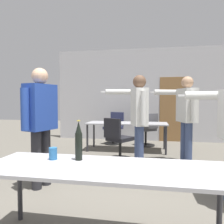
{
  "coord_description": "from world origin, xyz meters",
  "views": [
    {
      "loc": [
        0.4,
        -1.5,
        1.29
      ],
      "look_at": [
        -0.28,
        2.21,
        1.1
      ],
      "focal_mm": 35.0,
      "sensor_mm": 36.0,
      "label": 1
    }
  ],
  "objects_px": {
    "beer_bottle": "(79,141)",
    "drink_cup": "(53,154)",
    "office_chair_far_left": "(147,131)",
    "person_left_plaid": "(40,116)",
    "office_chair_near_pushed": "(114,129)",
    "person_near_casual": "(186,112)",
    "office_chair_far_right": "(118,141)",
    "person_center_tall": "(138,113)"
  },
  "relations": [
    {
      "from": "person_left_plaid",
      "to": "drink_cup",
      "type": "xyz_separation_m",
      "value": [
        0.71,
        -1.05,
        -0.28
      ]
    },
    {
      "from": "person_center_tall",
      "to": "person_near_casual",
      "type": "height_order",
      "value": "person_near_casual"
    },
    {
      "from": "drink_cup",
      "to": "office_chair_near_pushed",
      "type": "bearing_deg",
      "value": 92.26
    },
    {
      "from": "person_center_tall",
      "to": "office_chair_near_pushed",
      "type": "distance_m",
      "value": 2.77
    },
    {
      "from": "beer_bottle",
      "to": "drink_cup",
      "type": "distance_m",
      "value": 0.28
    },
    {
      "from": "office_chair_far_left",
      "to": "office_chair_near_pushed",
      "type": "relative_size",
      "value": 0.99
    },
    {
      "from": "drink_cup",
      "to": "person_near_casual",
      "type": "bearing_deg",
      "value": 58.75
    },
    {
      "from": "office_chair_far_left",
      "to": "person_left_plaid",
      "type": "bearing_deg",
      "value": -149.43
    },
    {
      "from": "person_near_casual",
      "to": "office_chair_far_left",
      "type": "distance_m",
      "value": 1.95
    },
    {
      "from": "person_left_plaid",
      "to": "office_chair_far_left",
      "type": "relative_size",
      "value": 1.88
    },
    {
      "from": "office_chair_far_left",
      "to": "drink_cup",
      "type": "xyz_separation_m",
      "value": [
        -0.81,
        -4.33,
        0.34
      ]
    },
    {
      "from": "person_center_tall",
      "to": "person_near_casual",
      "type": "xyz_separation_m",
      "value": [
        0.92,
        0.67,
        -0.0
      ]
    },
    {
      "from": "person_center_tall",
      "to": "office_chair_near_pushed",
      "type": "relative_size",
      "value": 1.85
    },
    {
      "from": "office_chair_far_right",
      "to": "office_chair_far_left",
      "type": "bearing_deg",
      "value": 101.68
    },
    {
      "from": "person_near_casual",
      "to": "beer_bottle",
      "type": "relative_size",
      "value": 4.7
    },
    {
      "from": "person_left_plaid",
      "to": "beer_bottle",
      "type": "distance_m",
      "value": 1.41
    },
    {
      "from": "drink_cup",
      "to": "office_chair_far_left",
      "type": "bearing_deg",
      "value": 79.39
    },
    {
      "from": "beer_bottle",
      "to": "person_left_plaid",
      "type": "bearing_deg",
      "value": 133.01
    },
    {
      "from": "beer_bottle",
      "to": "office_chair_far_left",
      "type": "bearing_deg",
      "value": 82.57
    },
    {
      "from": "person_center_tall",
      "to": "office_chair_near_pushed",
      "type": "xyz_separation_m",
      "value": [
        -0.88,
        2.56,
        -0.62
      ]
    },
    {
      "from": "person_left_plaid",
      "to": "office_chair_near_pushed",
      "type": "bearing_deg",
      "value": 7.46
    },
    {
      "from": "person_center_tall",
      "to": "office_chair_far_left",
      "type": "relative_size",
      "value": 1.86
    },
    {
      "from": "person_center_tall",
      "to": "person_left_plaid",
      "type": "bearing_deg",
      "value": 104.26
    },
    {
      "from": "office_chair_far_left",
      "to": "drink_cup",
      "type": "relative_size",
      "value": 8.2
    },
    {
      "from": "person_left_plaid",
      "to": "office_chair_near_pushed",
      "type": "height_order",
      "value": "person_left_plaid"
    },
    {
      "from": "office_chair_far_left",
      "to": "person_near_casual",
      "type": "bearing_deg",
      "value": -98.75
    },
    {
      "from": "person_center_tall",
      "to": "drink_cup",
      "type": "relative_size",
      "value": 15.25
    },
    {
      "from": "person_left_plaid",
      "to": "person_center_tall",
      "type": "bearing_deg",
      "value": -40.25
    },
    {
      "from": "person_near_casual",
      "to": "office_chair_far_left",
      "type": "bearing_deg",
      "value": 8.03
    },
    {
      "from": "person_near_casual",
      "to": "beer_bottle",
      "type": "height_order",
      "value": "person_near_casual"
    },
    {
      "from": "person_center_tall",
      "to": "person_near_casual",
      "type": "relative_size",
      "value": 0.98
    },
    {
      "from": "drink_cup",
      "to": "person_center_tall",
      "type": "bearing_deg",
      "value": 70.69
    },
    {
      "from": "person_left_plaid",
      "to": "office_chair_far_left",
      "type": "distance_m",
      "value": 3.66
    },
    {
      "from": "person_left_plaid",
      "to": "drink_cup",
      "type": "bearing_deg",
      "value": -130.02
    },
    {
      "from": "office_chair_far_left",
      "to": "beer_bottle",
      "type": "xyz_separation_m",
      "value": [
        -0.56,
        -4.3,
        0.46
      ]
    },
    {
      "from": "person_near_casual",
      "to": "drink_cup",
      "type": "bearing_deg",
      "value": 130.99
    },
    {
      "from": "person_near_casual",
      "to": "office_chair_far_right",
      "type": "distance_m",
      "value": 1.54
    },
    {
      "from": "person_center_tall",
      "to": "office_chair_far_right",
      "type": "xyz_separation_m",
      "value": [
        -0.48,
        0.71,
        -0.64
      ]
    },
    {
      "from": "person_near_casual",
      "to": "drink_cup",
      "type": "xyz_separation_m",
      "value": [
        -1.62,
        -2.66,
        -0.29
      ]
    },
    {
      "from": "person_near_casual",
      "to": "office_chair_far_right",
      "type": "height_order",
      "value": "person_near_casual"
    },
    {
      "from": "office_chair_far_right",
      "to": "beer_bottle",
      "type": "xyz_separation_m",
      "value": [
        0.04,
        -2.68,
        0.47
      ]
    },
    {
      "from": "office_chair_far_right",
      "to": "office_chair_near_pushed",
      "type": "xyz_separation_m",
      "value": [
        -0.39,
        1.84,
        0.02
      ]
    }
  ]
}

